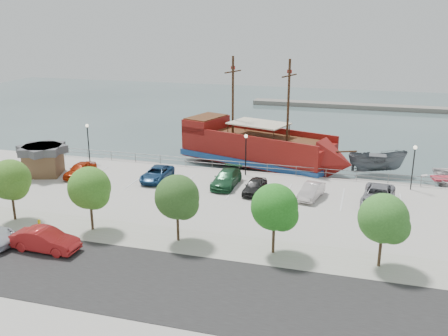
# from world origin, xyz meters

# --- Properties ---
(ground) EXTENTS (160.00, 160.00, 0.00)m
(ground) POSITION_xyz_m (0.00, 0.00, -1.00)
(ground) COLOR #364849
(street) EXTENTS (100.00, 8.00, 0.04)m
(street) POSITION_xyz_m (0.00, -16.00, 0.01)
(street) COLOR black
(street) RESTS_ON land_slab
(sidewalk) EXTENTS (100.00, 4.00, 0.05)m
(sidewalk) POSITION_xyz_m (0.00, -10.00, 0.01)
(sidewalk) COLOR #9D9A87
(sidewalk) RESTS_ON land_slab
(seawall_railing) EXTENTS (50.00, 0.06, 1.00)m
(seawall_railing) POSITION_xyz_m (0.00, 7.80, 0.53)
(seawall_railing) COLOR slate
(seawall_railing) RESTS_ON land_slab
(far_shore) EXTENTS (40.00, 3.00, 0.80)m
(far_shore) POSITION_xyz_m (10.00, 55.00, -0.60)
(far_shore) COLOR gray
(far_shore) RESTS_ON ground
(pirate_ship) EXTENTS (20.86, 11.38, 12.92)m
(pirate_ship) POSITION_xyz_m (1.12, 12.46, 1.16)
(pirate_ship) COLOR maroon
(pirate_ship) RESTS_ON ground
(patrol_boat) EXTENTS (6.72, 3.87, 2.45)m
(patrol_boat) POSITION_xyz_m (12.99, 13.53, 0.23)
(patrol_boat) COLOR slate
(patrol_boat) RESTS_ON ground
(dock_west) EXTENTS (7.14, 2.21, 0.40)m
(dock_west) POSITION_xyz_m (-14.73, 9.20, -0.80)
(dock_west) COLOR gray
(dock_west) RESTS_ON ground
(dock_mid) EXTENTS (6.82, 2.19, 0.39)m
(dock_mid) POSITION_xyz_m (8.63, 9.20, -0.81)
(dock_mid) COLOR gray
(dock_mid) RESTS_ON ground
(dock_east) EXTENTS (7.77, 2.37, 0.44)m
(dock_east) POSITION_xyz_m (14.70, 9.20, -0.78)
(dock_east) COLOR gray
(dock_east) RESTS_ON ground
(shed) EXTENTS (4.74, 4.74, 3.09)m
(shed) POSITION_xyz_m (-19.92, 0.92, 1.64)
(shed) COLOR brown
(shed) RESTS_ON land_slab
(street_sedan) EXTENTS (4.86, 1.80, 1.59)m
(street_sedan) POSITION_xyz_m (-9.27, -14.05, 0.79)
(street_sedan) COLOR red
(street_sedan) RESTS_ON street
(fire_hydrant) EXTENTS (0.24, 0.24, 0.68)m
(fire_hydrant) POSITION_xyz_m (-12.15, -10.80, 0.37)
(fire_hydrant) COLOR yellow
(fire_hydrant) RESTS_ON sidewalk
(lamp_post_left) EXTENTS (0.36, 0.36, 4.28)m
(lamp_post_left) POSITION_xyz_m (-18.00, 6.50, 2.94)
(lamp_post_left) COLOR black
(lamp_post_left) RESTS_ON land_slab
(lamp_post_mid) EXTENTS (0.36, 0.36, 4.28)m
(lamp_post_mid) POSITION_xyz_m (0.00, 6.50, 2.94)
(lamp_post_mid) COLOR black
(lamp_post_mid) RESTS_ON land_slab
(lamp_post_right) EXTENTS (0.36, 0.36, 4.28)m
(lamp_post_right) POSITION_xyz_m (16.00, 6.50, 2.94)
(lamp_post_right) COLOR black
(lamp_post_right) RESTS_ON land_slab
(tree_b) EXTENTS (3.30, 3.20, 5.00)m
(tree_b) POSITION_xyz_m (-14.85, -10.07, 3.30)
(tree_b) COLOR #473321
(tree_b) RESTS_ON sidewalk
(tree_c) EXTENTS (3.30, 3.20, 5.00)m
(tree_c) POSITION_xyz_m (-7.85, -10.07, 3.30)
(tree_c) COLOR #473321
(tree_c) RESTS_ON sidewalk
(tree_d) EXTENTS (3.30, 3.20, 5.00)m
(tree_d) POSITION_xyz_m (-0.85, -10.07, 3.30)
(tree_d) COLOR #473321
(tree_d) RESTS_ON sidewalk
(tree_e) EXTENTS (3.30, 3.20, 5.00)m
(tree_e) POSITION_xyz_m (6.15, -10.07, 3.30)
(tree_e) COLOR #473321
(tree_e) RESTS_ON sidewalk
(tree_f) EXTENTS (3.30, 3.20, 5.00)m
(tree_f) POSITION_xyz_m (13.15, -10.07, 3.30)
(tree_f) COLOR #473321
(tree_f) RESTS_ON sidewalk
(parked_car_a) EXTENTS (1.80, 4.30, 1.45)m
(parked_car_a) POSITION_xyz_m (-16.00, 1.32, 0.73)
(parked_car_a) COLOR #AD2808
(parked_car_a) RESTS_ON land_slab
(parked_car_c) EXTENTS (2.35, 4.89, 1.34)m
(parked_car_c) POSITION_xyz_m (-8.05, 2.40, 0.67)
(parked_car_c) COLOR navy
(parked_car_c) RESTS_ON land_slab
(parked_car_d) EXTENTS (2.16, 5.19, 1.50)m
(parked_car_d) POSITION_xyz_m (-0.96, 2.72, 0.75)
(parked_car_d) COLOR #1D512F
(parked_car_d) RESTS_ON land_slab
(parked_car_e) EXTENTS (1.88, 4.06, 1.35)m
(parked_car_e) POSITION_xyz_m (2.11, 1.45, 0.67)
(parked_car_e) COLOR black
(parked_car_e) RESTS_ON land_slab
(parked_car_f) EXTENTS (2.21, 4.29, 1.35)m
(parked_car_f) POSITION_xyz_m (7.26, 1.57, 0.67)
(parked_car_f) COLOR silver
(parked_car_f) RESTS_ON land_slab
(parked_car_g) EXTENTS (3.12, 5.82, 1.56)m
(parked_car_g) POSITION_xyz_m (12.99, 1.67, 0.78)
(parked_car_g) COLOR gray
(parked_car_g) RESTS_ON land_slab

